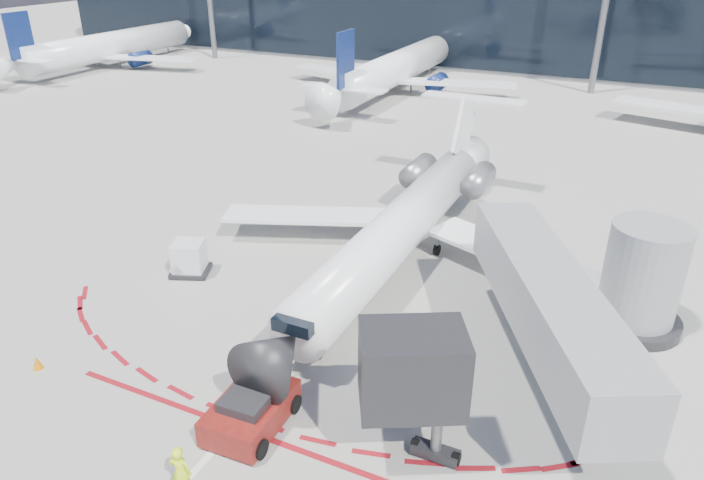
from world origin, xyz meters
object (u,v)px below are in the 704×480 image
at_px(uld_container, 189,258).
at_px(ramp_worker, 181,472).
at_px(pushback_tug, 251,411).
at_px(regional_jet, 406,221).

bearing_deg(uld_container, ramp_worker, -74.60).
bearing_deg(uld_container, pushback_tug, -63.74).
distance_m(pushback_tug, uld_container, 11.91).
xyz_separation_m(regional_jet, ramp_worker, (-0.43, -17.48, -1.22)).
bearing_deg(ramp_worker, pushback_tug, -102.16).
bearing_deg(ramp_worker, regional_jet, -101.17).
relative_size(pushback_tug, uld_container, 2.40).
xyz_separation_m(ramp_worker, uld_container, (-8.77, 11.37, -0.11)).
distance_m(regional_jet, pushback_tug, 14.09).
bearing_deg(pushback_tug, uld_container, 136.02).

